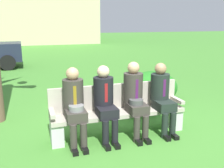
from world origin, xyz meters
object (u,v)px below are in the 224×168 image
object	(u,v)px
seated_man_centerleft	(105,99)
seated_man_centerright	(135,96)
park_bench	(118,111)
seated_man_leftmost	(74,103)
shrub_mid_lawn	(152,87)
shrub_near_bench	(135,97)
seated_man_rightmost	(162,94)

from	to	relation	value
seated_man_centerleft	seated_man_centerright	distance (m)	0.55
seated_man_centerleft	park_bench	bearing A→B (deg)	25.48
seated_man_leftmost	shrub_mid_lawn	bearing A→B (deg)	36.23
seated_man_leftmost	seated_man_centerright	distance (m)	1.06
seated_man_centerright	shrub_near_bench	xyz separation A→B (m)	(0.49, 1.14, -0.39)
shrub_near_bench	park_bench	bearing A→B (deg)	-126.85
seated_man_centerleft	seated_man_rightmost	world-z (taller)	seated_man_centerleft
seated_man_leftmost	seated_man_centerright	xyz separation A→B (m)	(1.06, 0.00, 0.02)
seated_man_centerleft	shrub_mid_lawn	xyz separation A→B (m)	(1.70, 1.62, -0.32)
seated_man_leftmost	seated_man_centerleft	xyz separation A→B (m)	(0.52, 0.01, 0.00)
seated_man_leftmost	seated_man_rightmost	world-z (taller)	seated_man_leftmost
seated_man_rightmost	shrub_mid_lawn	bearing A→B (deg)	68.80
seated_man_rightmost	shrub_mid_lawn	size ratio (longest dim) A/B	1.00
seated_man_rightmost	shrub_near_bench	world-z (taller)	seated_man_rightmost
seated_man_centerright	shrub_mid_lawn	world-z (taller)	seated_man_centerright
seated_man_leftmost	seated_man_rightmost	size ratio (longest dim) A/B	1.01
seated_man_leftmost	shrub_near_bench	world-z (taller)	seated_man_leftmost
seated_man_centerleft	shrub_near_bench	distance (m)	1.58
seated_man_rightmost	shrub_near_bench	size ratio (longest dim) A/B	1.18
seated_man_centerright	seated_man_rightmost	distance (m)	0.53
park_bench	seated_man_centerleft	size ratio (longest dim) A/B	1.87
park_bench	seated_man_centerright	size ratio (longest dim) A/B	1.82
seated_man_centerleft	shrub_mid_lawn	size ratio (longest dim) A/B	1.01
seated_man_centerright	shrub_near_bench	distance (m)	1.30
seated_man_centerleft	seated_man_centerright	xyz separation A→B (m)	(0.55, -0.00, 0.01)
seated_man_centerleft	shrub_mid_lawn	world-z (taller)	seated_man_centerleft
seated_man_rightmost	shrub_near_bench	distance (m)	1.20
seated_man_leftmost	seated_man_centerright	bearing A→B (deg)	0.21
park_bench	shrub_mid_lawn	distance (m)	2.06
park_bench	shrub_near_bench	size ratio (longest dim) A/B	2.24
seated_man_centerright	shrub_near_bench	size ratio (longest dim) A/B	1.23
park_bench	seated_man_leftmost	world-z (taller)	seated_man_leftmost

